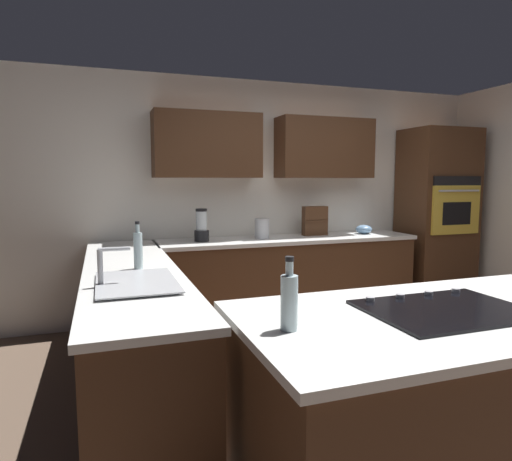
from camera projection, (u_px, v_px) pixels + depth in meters
ground_plane at (391, 384)px, 3.34m from camera, size 14.00×14.00×0.00m
wall_back at (280, 187)px, 5.08m from camera, size 6.00×0.44×2.60m
lower_cabinets_back at (288, 280)px, 4.88m from camera, size 2.80×0.60×0.86m
countertop_back at (289, 239)px, 4.82m from camera, size 2.84×0.64×0.04m
lower_cabinets_side at (133, 332)px, 3.22m from camera, size 0.60×2.90×0.86m
countertop_side at (131, 271)px, 3.17m from camera, size 0.64×2.94×0.04m
island_base at (442, 405)px, 2.18m from camera, size 1.93×0.98×0.86m
island_top at (446, 315)px, 2.13m from camera, size 2.01×1.06×0.04m
wall_oven at (436, 218)px, 5.43m from camera, size 0.80×0.66×2.12m
sink_unit at (135, 282)px, 2.65m from camera, size 0.46×0.70×0.23m
cooktop at (446, 309)px, 2.13m from camera, size 0.76×0.56×0.03m
blender at (202, 227)px, 4.52m from camera, size 0.15×0.15×0.33m
mixing_bowl at (364, 229)px, 5.15m from camera, size 0.19×0.19×0.10m
spice_rack at (315, 221)px, 4.99m from camera, size 0.28×0.11×0.33m
kettle at (262, 229)px, 4.73m from camera, size 0.15×0.15×0.21m
dish_soap_bottle at (138, 249)px, 3.11m from camera, size 0.06×0.06×0.33m
oil_bottle at (289, 300)px, 1.84m from camera, size 0.07×0.07×0.31m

